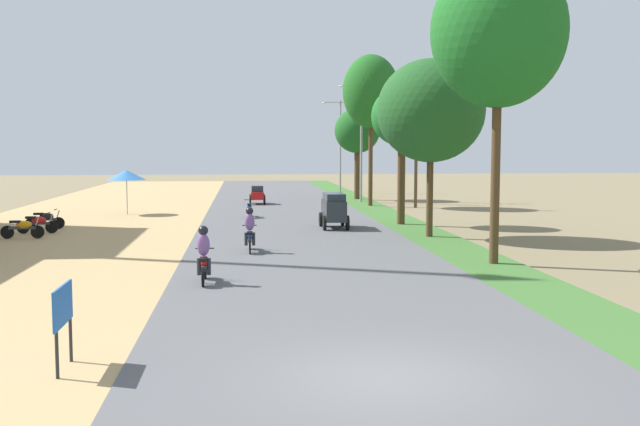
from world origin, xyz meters
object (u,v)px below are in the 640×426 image
(parked_motorbike_seventh, at_px, (46,219))
(median_tree_third, at_px, (402,118))
(motorbike_ahead_third, at_px, (249,208))
(vendor_umbrella, at_px, (126,175))
(streetlamp_near, at_px, (361,134))
(parked_motorbike_fifth, at_px, (23,227))
(median_tree_second, at_px, (431,111))
(streetlamp_mid, at_px, (340,139))
(car_hatchback_red, at_px, (257,194))
(median_tree_fourth, at_px, (371,92))
(car_van_charcoal, at_px, (334,208))
(street_signboard, at_px, (63,311))
(parked_motorbike_sixth, at_px, (38,222))
(motorbike_foreground_rider, at_px, (204,256))
(median_tree_nearest, at_px, (498,32))
(median_tree_fifth, at_px, (357,131))
(utility_pole_near, at_px, (416,141))
(utility_pole_far, at_px, (402,138))
(motorbike_ahead_second, at_px, (250,231))

(parked_motorbike_seventh, relative_size, median_tree_third, 0.26)
(median_tree_third, bearing_deg, motorbike_ahead_third, 151.26)
(vendor_umbrella, bearing_deg, streetlamp_near, 28.55)
(parked_motorbike_fifth, xyz_separation_m, streetlamp_near, (17.44, 18.87, 4.21))
(vendor_umbrella, bearing_deg, median_tree_second, -39.04)
(streetlamp_mid, height_order, car_hatchback_red, streetlamp_mid)
(median_tree_second, height_order, motorbike_ahead_third, median_tree_second)
(vendor_umbrella, height_order, streetlamp_near, streetlamp_near)
(median_tree_fourth, height_order, car_van_charcoal, median_tree_fourth)
(streetlamp_near, bearing_deg, car_van_charcoal, -103.38)
(street_signboard, xyz_separation_m, streetlamp_mid, (11.30, 49.23, 3.39))
(parked_motorbike_sixth, bearing_deg, motorbike_ahead_third, 33.89)
(parked_motorbike_seventh, distance_m, motorbike_foreground_rider, 16.85)
(median_tree_nearest, height_order, median_tree_fifth, median_tree_nearest)
(street_signboard, distance_m, median_tree_fourth, 36.90)
(median_tree_second, bearing_deg, parked_motorbike_sixth, 170.50)
(median_tree_fourth, bearing_deg, median_tree_third, -92.01)
(streetlamp_mid, relative_size, utility_pole_near, 0.94)
(median_tree_second, distance_m, utility_pole_near, 15.66)
(utility_pole_near, bearing_deg, median_tree_third, -107.07)
(utility_pole_far, bearing_deg, parked_motorbike_seventh, -142.05)
(street_signboard, height_order, streetlamp_near, streetlamp_near)
(parked_motorbike_sixth, xyz_separation_m, car_hatchback_red, (10.06, 15.49, 0.19))
(parked_motorbike_sixth, xyz_separation_m, vendor_umbrella, (2.54, 8.98, 1.75))
(vendor_umbrella, height_order, median_tree_fifth, median_tree_fifth)
(vendor_umbrella, relative_size, median_tree_nearest, 0.25)
(median_tree_third, relative_size, motorbike_ahead_second, 3.80)
(parked_motorbike_sixth, distance_m, car_van_charcoal, 13.43)
(median_tree_fourth, distance_m, streetlamp_mid, 14.98)
(streetlamp_near, distance_m, motorbike_ahead_second, 25.45)
(utility_pole_far, height_order, car_hatchback_red, utility_pole_far)
(median_tree_third, distance_m, motorbike_foreground_rider, 18.20)
(vendor_umbrella, relative_size, median_tree_fourth, 0.26)
(streetlamp_mid, relative_size, car_van_charcoal, 3.19)
(motorbike_foreground_rider, height_order, motorbike_ahead_third, motorbike_foreground_rider)
(median_tree_nearest, bearing_deg, median_tree_fifth, 90.07)
(street_signboard, distance_m, median_tree_nearest, 16.97)
(median_tree_third, xyz_separation_m, median_tree_fourth, (0.40, 11.39, 2.08))
(street_signboard, height_order, motorbike_ahead_second, motorbike_ahead_second)
(median_tree_third, height_order, streetlamp_near, streetlamp_near)
(median_tree_third, distance_m, car_hatchback_red, 15.66)
(streetlamp_near, height_order, motorbike_ahead_third, streetlamp_near)
(parked_motorbike_fifth, xyz_separation_m, motorbike_ahead_second, (9.51, -4.99, 0.30))
(car_van_charcoal, relative_size, car_hatchback_red, 1.20)
(street_signboard, height_order, streetlamp_mid, streetlamp_mid)
(median_tree_fourth, distance_m, motorbike_ahead_third, 12.75)
(car_van_charcoal, distance_m, motorbike_foreground_rider, 14.57)
(street_signboard, xyz_separation_m, motorbike_ahead_third, (3.44, 27.27, -0.53))
(streetlamp_near, bearing_deg, parked_motorbike_seventh, -138.85)
(median_tree_nearest, height_order, median_tree_third, median_tree_nearest)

